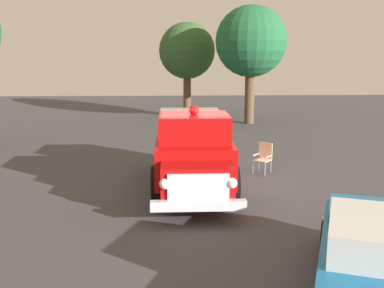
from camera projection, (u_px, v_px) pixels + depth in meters
The scene contains 6 objects.
ground_plane at pixel (203, 185), 13.96m from camera, with size 60.00×60.00×0.00m, color #424244.
vintage_fire_truck at pixel (192, 148), 13.57m from camera, with size 5.96×2.33×2.59m.
classic_hot_rod at pixel (378, 254), 7.47m from camera, with size 4.73×3.27×1.46m.
lawn_chair_by_car at pixel (264, 156), 15.34m from camera, with size 0.69×0.69×1.02m.
oak_tree_left at pixel (187, 51), 28.84m from camera, with size 3.54×3.54×5.89m.
oak_tree_distant at pixel (251, 42), 25.42m from camera, with size 3.97×3.97×6.60m.
Camera 1 is at (-13.42, 0.89, 3.97)m, focal length 42.79 mm.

